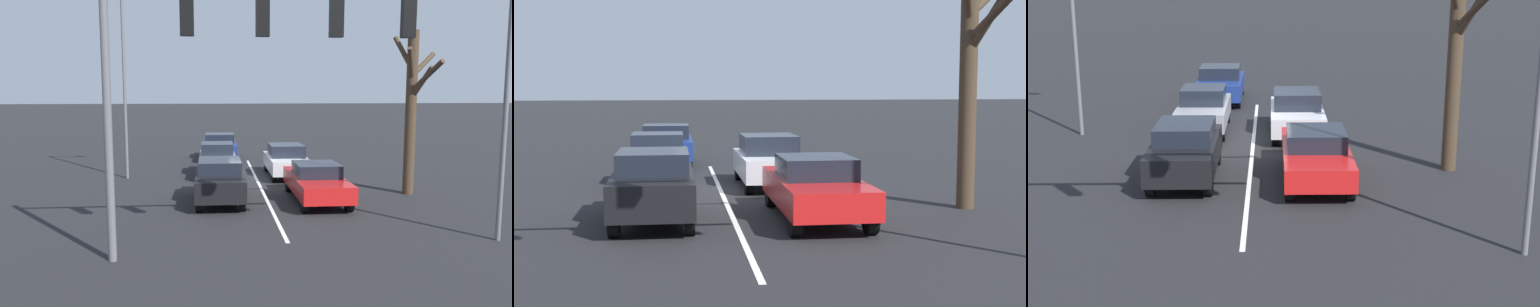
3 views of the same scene
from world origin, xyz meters
TOP-DOWN VIEW (x-y plane):
  - ground_plane at (0.00, 0.00)m, footprint 240.00×240.00m
  - lane_stripe_left_divider at (0.00, 1.83)m, footprint 0.12×15.67m
  - car_black_midlane_front at (1.75, 4.47)m, footprint 1.73×4.13m
  - car_red_leftlane_front at (-1.82, 4.61)m, footprint 1.80×4.74m
  - car_gray_midlane_second at (1.78, -1.28)m, footprint 1.70×4.06m
  - car_silver_leftlane_second at (-1.49, -0.74)m, footprint 1.79×4.16m
  - car_navy_midlane_third at (1.59, -6.94)m, footprint 1.90×4.28m
  - traffic_signal_gantry at (1.49, 10.65)m, footprint 8.75×0.37m
  - street_lamp_right_shoulder at (5.77, -0.79)m, footprint 2.10×0.24m
  - street_lamp_left_shoulder at (-5.59, 9.88)m, footprint 2.09×0.24m
  - bare_tree_near at (-5.75, 3.73)m, footprint 1.85×2.55m

SIDE VIEW (x-z plane):
  - ground_plane at x=0.00m, z-range 0.00..0.00m
  - lane_stripe_left_divider at x=0.00m, z-range 0.00..0.01m
  - car_red_leftlane_front at x=-1.82m, z-range 0.02..1.44m
  - car_navy_midlane_third at x=1.59m, z-range 0.01..1.51m
  - car_silver_leftlane_second at x=-1.49m, z-range 0.01..1.53m
  - car_gray_midlane_second at x=1.78m, z-range 0.01..1.57m
  - car_black_midlane_front at x=1.75m, z-range 0.04..1.60m
  - bare_tree_near at x=-5.75m, z-range 0.36..6.73m
  - street_lamp_left_shoulder at x=-5.59m, z-range 0.65..9.29m
  - traffic_signal_gantry at x=1.49m, z-range 1.72..8.54m
  - street_lamp_right_shoulder at x=5.77m, z-range 0.65..9.79m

